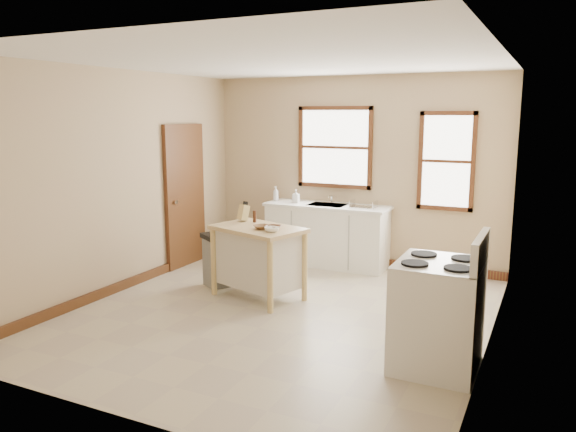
% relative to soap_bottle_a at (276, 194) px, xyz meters
% --- Properties ---
extents(floor, '(5.00, 5.00, 0.00)m').
position_rel_soap_bottle_a_xyz_m(floor, '(1.15, -2.19, -1.03)').
color(floor, '#B3A48E').
rests_on(floor, ground).
extents(ceiling, '(5.00, 5.00, 0.00)m').
position_rel_soap_bottle_a_xyz_m(ceiling, '(1.15, -2.19, 1.77)').
color(ceiling, white).
rests_on(ceiling, ground).
extents(wall_back, '(4.50, 0.04, 2.80)m').
position_rel_soap_bottle_a_xyz_m(wall_back, '(1.15, 0.31, 0.37)').
color(wall_back, tan).
rests_on(wall_back, ground).
extents(wall_left, '(0.04, 5.00, 2.80)m').
position_rel_soap_bottle_a_xyz_m(wall_left, '(-1.10, -2.19, 0.37)').
color(wall_left, tan).
rests_on(wall_left, ground).
extents(wall_right, '(0.04, 5.00, 2.80)m').
position_rel_soap_bottle_a_xyz_m(wall_right, '(3.40, -2.19, 0.37)').
color(wall_right, tan).
rests_on(wall_right, ground).
extents(window_main, '(1.17, 0.06, 1.22)m').
position_rel_soap_bottle_a_xyz_m(window_main, '(0.85, 0.29, 0.72)').
color(window_main, '#3D1610').
rests_on(window_main, wall_back).
extents(window_side, '(0.77, 0.06, 1.37)m').
position_rel_soap_bottle_a_xyz_m(window_side, '(2.50, 0.29, 0.57)').
color(window_side, '#3D1610').
rests_on(window_side, wall_back).
extents(door_left, '(0.06, 0.90, 2.10)m').
position_rel_soap_bottle_a_xyz_m(door_left, '(-1.06, -0.89, 0.02)').
color(door_left, '#3D1610').
rests_on(door_left, ground).
extents(baseboard_back, '(4.50, 0.04, 0.12)m').
position_rel_soap_bottle_a_xyz_m(baseboard_back, '(1.15, 0.28, -0.97)').
color(baseboard_back, '#3D1610').
rests_on(baseboard_back, ground).
extents(baseboard_left, '(0.04, 5.00, 0.12)m').
position_rel_soap_bottle_a_xyz_m(baseboard_left, '(-1.07, -2.19, -0.97)').
color(baseboard_left, '#3D1610').
rests_on(baseboard_left, ground).
extents(sink_counter, '(1.86, 0.62, 0.92)m').
position_rel_soap_bottle_a_xyz_m(sink_counter, '(0.85, 0.01, -0.57)').
color(sink_counter, white).
rests_on(sink_counter, ground).
extents(faucet, '(0.03, 0.03, 0.22)m').
position_rel_soap_bottle_a_xyz_m(faucet, '(0.85, 0.19, -0.00)').
color(faucet, silver).
rests_on(faucet, sink_counter).
extents(soap_bottle_a, '(0.10, 0.10, 0.22)m').
position_rel_soap_bottle_a_xyz_m(soap_bottle_a, '(0.00, 0.00, 0.00)').
color(soap_bottle_a, '#B2B2B2').
rests_on(soap_bottle_a, sink_counter).
extents(soap_bottle_b, '(0.10, 0.10, 0.20)m').
position_rel_soap_bottle_a_xyz_m(soap_bottle_b, '(0.35, -0.02, -0.01)').
color(soap_bottle_b, '#B2B2B2').
rests_on(soap_bottle_b, sink_counter).
extents(dish_rack, '(0.39, 0.31, 0.09)m').
position_rel_soap_bottle_a_xyz_m(dish_rack, '(1.43, -0.03, -0.07)').
color(dish_rack, silver).
rests_on(dish_rack, sink_counter).
extents(kitchen_island, '(1.25, 0.98, 0.89)m').
position_rel_soap_bottle_a_xyz_m(kitchen_island, '(0.66, -1.78, -0.59)').
color(kitchen_island, tan).
rests_on(kitchen_island, ground).
extents(knife_block, '(0.13, 0.13, 0.20)m').
position_rel_soap_bottle_a_xyz_m(knife_block, '(0.31, -1.52, -0.04)').
color(knife_block, tan).
rests_on(knife_block, kitchen_island).
extents(pepper_grinder, '(0.05, 0.05, 0.15)m').
position_rel_soap_bottle_a_xyz_m(pepper_grinder, '(0.48, -1.54, -0.06)').
color(pepper_grinder, '#401F11').
rests_on(pepper_grinder, kitchen_island).
extents(bowl_a, '(0.27, 0.27, 0.05)m').
position_rel_soap_bottle_a_xyz_m(bowl_a, '(0.77, -1.87, -0.12)').
color(bowl_a, brown).
rests_on(bowl_a, kitchen_island).
extents(bowl_b, '(0.18, 0.18, 0.04)m').
position_rel_soap_bottle_a_xyz_m(bowl_b, '(0.89, -1.81, -0.12)').
color(bowl_b, brown).
rests_on(bowl_b, kitchen_island).
extents(bowl_c, '(0.22, 0.22, 0.05)m').
position_rel_soap_bottle_a_xyz_m(bowl_c, '(0.95, -1.96, -0.11)').
color(bowl_c, white).
rests_on(bowl_c, kitchen_island).
extents(trash_bin, '(0.47, 0.45, 0.70)m').
position_rel_soap_bottle_a_xyz_m(trash_bin, '(-0.06, -1.60, -0.68)').
color(trash_bin, slate).
rests_on(trash_bin, ground).
extents(gas_stove, '(0.78, 0.79, 1.24)m').
position_rel_soap_bottle_a_xyz_m(gas_stove, '(3.03, -2.79, -0.41)').
color(gas_stove, white).
rests_on(gas_stove, ground).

